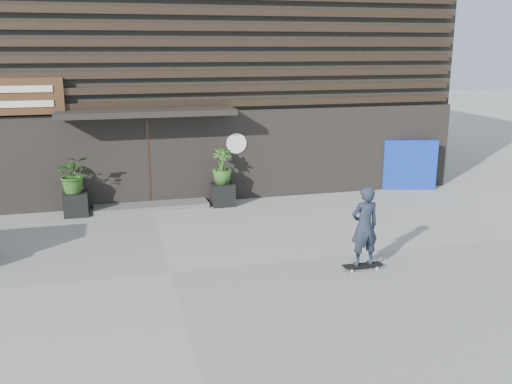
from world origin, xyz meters
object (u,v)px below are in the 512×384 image
object	(u,v)px
skateboarder	(364,227)
blue_tarp	(410,165)
planter_pot_right	(223,194)
planter_pot_left	(76,204)

from	to	relation	value
skateboarder	blue_tarp	bearing A→B (deg)	53.41
planter_pot_right	skateboarder	bearing A→B (deg)	-71.57
blue_tarp	skateboarder	size ratio (longest dim) A/B	0.97
planter_pot_left	blue_tarp	xyz separation A→B (m)	(9.58, 0.30, 0.45)
planter_pot_left	planter_pot_right	xyz separation A→B (m)	(3.80, 0.00, 0.00)
planter_pot_left	skateboarder	distance (m)	7.58
planter_pot_right	skateboarder	size ratio (longest dim) A/B	0.36
planter_pot_right	blue_tarp	world-z (taller)	blue_tarp
blue_tarp	skateboarder	distance (m)	6.80
planter_pot_right	planter_pot_left	bearing A→B (deg)	180.00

